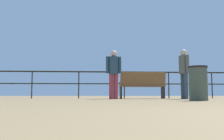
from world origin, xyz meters
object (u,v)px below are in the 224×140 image
at_px(bench_near_left, 142,84).
at_px(person_by_bench, 114,71).
at_px(trash_bin, 198,83).
at_px(person_at_railing, 184,70).

xyz_separation_m(bench_near_left, person_by_bench, (-1.12, -0.80, 0.39)).
relative_size(bench_near_left, person_by_bench, 1.03).
distance_m(person_by_bench, trash_bin, 3.12).
height_order(person_by_bench, person_at_railing, person_at_railing).
bearing_deg(person_at_railing, bench_near_left, 144.11).
relative_size(bench_near_left, person_at_railing, 1.00).
xyz_separation_m(person_by_bench, trash_bin, (1.85, -2.47, -0.51)).
distance_m(person_by_bench, person_at_railing, 2.37).
bearing_deg(person_by_bench, trash_bin, -53.13).
distance_m(bench_near_left, trash_bin, 3.35).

